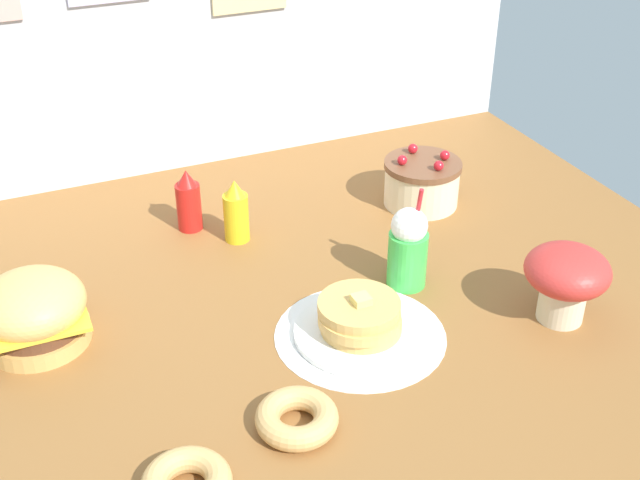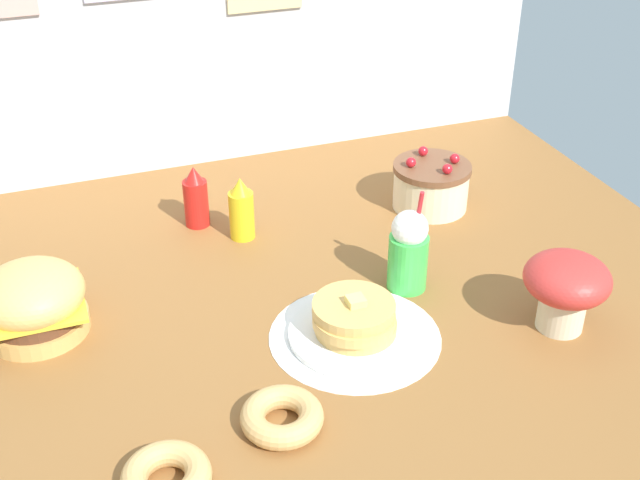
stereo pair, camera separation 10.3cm
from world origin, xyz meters
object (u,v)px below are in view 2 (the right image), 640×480
object	(u,v)px
ketchup_bottle	(196,198)
mustard_bottle	(241,210)
burger	(33,302)
donut_pink_glaze	(166,476)
donut_chocolate	(282,416)
mushroom_stool	(566,285)
pancake_stack	(355,323)
cream_soda_cup	(409,251)
layer_cake	(431,185)

from	to	relation	value
ketchup_bottle	mustard_bottle	xyz separation A→B (m)	(0.10, -0.11, 0.00)
mustard_bottle	burger	bearing A→B (deg)	-156.31
donut_pink_glaze	donut_chocolate	distance (m)	0.26
mustard_bottle	donut_chocolate	bearing A→B (deg)	-99.49
donut_pink_glaze	mushroom_stool	xyz separation A→B (m)	(0.97, 0.17, 0.09)
ketchup_bottle	mushroom_stool	size ratio (longest dim) A/B	0.91
pancake_stack	mushroom_stool	bearing A→B (deg)	-15.27
ketchup_bottle	donut_pink_glaze	xyz separation A→B (m)	(-0.27, -0.94, -0.06)
cream_soda_cup	donut_chocolate	world-z (taller)	cream_soda_cup
pancake_stack	layer_cake	size ratio (longest dim) A/B	1.36
mustard_bottle	cream_soda_cup	bearing A→B (deg)	-49.43
pancake_stack	cream_soda_cup	distance (m)	0.26
ketchup_bottle	cream_soda_cup	distance (m)	0.65
pancake_stack	mustard_bottle	distance (m)	0.54
mustard_bottle	layer_cake	bearing A→B (deg)	-2.26
burger	cream_soda_cup	xyz separation A→B (m)	(0.89, -0.13, 0.02)
donut_pink_glaze	donut_chocolate	bearing A→B (deg)	17.11
ketchup_bottle	donut_pink_glaze	distance (m)	0.98
mustard_bottle	ketchup_bottle	bearing A→B (deg)	132.71
cream_soda_cup	mushroom_stool	size ratio (longest dim) A/B	1.36
cream_soda_cup	donut_chocolate	distance (m)	0.59
layer_cake	mushroom_stool	xyz separation A→B (m)	(0.02, -0.64, 0.05)
ketchup_bottle	mushroom_stool	xyz separation A→B (m)	(0.70, -0.77, 0.03)
layer_cake	mustard_bottle	bearing A→B (deg)	177.74
mushroom_stool	burger	bearing A→B (deg)	160.61
burger	donut_pink_glaze	bearing A→B (deg)	-71.61
donut_chocolate	pancake_stack	bearing A→B (deg)	41.58
ketchup_bottle	donut_chocolate	distance (m)	0.86
pancake_stack	mushroom_stool	xyz separation A→B (m)	(0.47, -0.13, 0.08)
mustard_bottle	donut_pink_glaze	size ratio (longest dim) A/B	1.08
pancake_stack	cream_soda_cup	world-z (taller)	cream_soda_cup
layer_cake	donut_pink_glaze	xyz separation A→B (m)	(-0.95, -0.80, -0.04)
layer_cake	mushroom_stool	size ratio (longest dim) A/B	1.13
donut_pink_glaze	burger	bearing A→B (deg)	108.39
layer_cake	cream_soda_cup	size ratio (longest dim) A/B	0.83
pancake_stack	ketchup_bottle	world-z (taller)	ketchup_bottle
burger	donut_chocolate	bearing A→B (deg)	-48.52
burger	pancake_stack	size ratio (longest dim) A/B	0.78
pancake_stack	layer_cake	world-z (taller)	layer_cake
pancake_stack	layer_cake	distance (m)	0.68
burger	cream_soda_cup	bearing A→B (deg)	-8.41
burger	mustard_bottle	bearing A→B (deg)	23.69
layer_cake	cream_soda_cup	bearing A→B (deg)	-124.35
pancake_stack	donut_chocolate	xyz separation A→B (m)	(-0.25, -0.22, -0.02)
pancake_stack	cream_soda_cup	bearing A→B (deg)	36.04
mustard_bottle	donut_chocolate	world-z (taller)	mustard_bottle
mustard_bottle	cream_soda_cup	world-z (taller)	cream_soda_cup
layer_cake	mustard_bottle	world-z (taller)	mustard_bottle
donut_chocolate	mushroom_stool	xyz separation A→B (m)	(0.72, 0.09, 0.09)
pancake_stack	donut_chocolate	distance (m)	0.33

